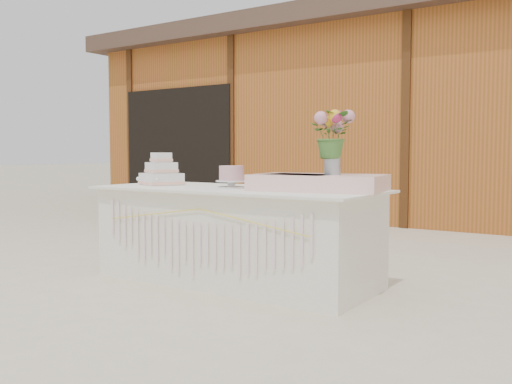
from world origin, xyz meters
TOP-DOWN VIEW (x-y plane):
  - ground at (0.00, 0.00)m, footprint 80.00×80.00m
  - barn at (-0.01, 5.99)m, footprint 12.60×4.60m
  - cake_table at (0.00, -0.00)m, footprint 2.40×1.00m
  - wedding_cake at (-0.79, -0.02)m, footprint 0.42×0.42m
  - pink_cake_stand at (-0.00, -0.05)m, footprint 0.25×0.25m
  - satin_runner at (0.71, 0.09)m, footprint 1.05×0.71m
  - flower_vase at (0.82, 0.11)m, footprint 0.12×0.12m
  - bouquet at (0.82, 0.11)m, footprint 0.38×0.35m
  - loose_flowers at (-0.97, 0.09)m, footprint 0.20×0.34m

SIDE VIEW (x-z plane):
  - ground at x=0.00m, z-range 0.00..0.00m
  - cake_table at x=0.00m, z-range 0.00..0.77m
  - loose_flowers at x=-0.97m, z-range 0.77..0.79m
  - satin_runner at x=0.71m, z-range 0.77..0.89m
  - wedding_cake at x=-0.79m, z-range 0.72..1.01m
  - pink_cake_stand at x=0.00m, z-range 0.78..0.96m
  - flower_vase at x=0.82m, z-range 0.89..1.06m
  - bouquet at x=0.82m, z-range 1.06..1.41m
  - barn at x=-0.01m, z-range 0.03..3.33m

